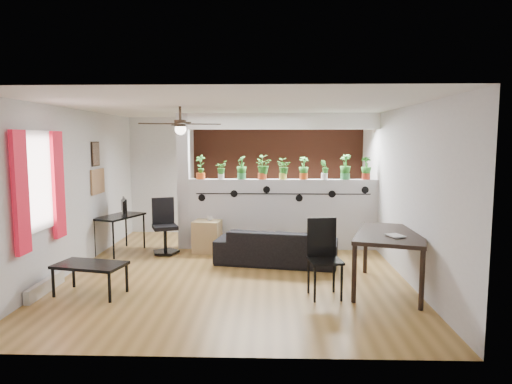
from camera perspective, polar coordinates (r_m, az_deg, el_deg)
name	(u,v)px	position (r m, az deg, el deg)	size (l,w,h in m)	color
room_shell	(235,190)	(7.26, -2.62, 0.20)	(6.30, 7.10, 2.90)	olive
partition_wall	(283,214)	(8.82, 3.35, -2.78)	(3.60, 0.18, 1.35)	#BCBCC1
ceiling_header	(283,121)	(8.71, 3.42, 8.82)	(3.60, 0.18, 0.30)	white
pier_column	(184,182)	(8.89, -9.03, 1.29)	(0.22, 0.20, 2.60)	#BCBCC1
brick_panel	(281,176)	(10.20, 3.15, 2.03)	(3.90, 0.05, 2.60)	#B05033
vine_decal	(283,194)	(8.67, 3.38, -0.24)	(3.31, 0.01, 0.30)	black
window_assembly	(39,184)	(6.78, -25.54, 0.89)	(0.09, 1.30, 1.55)	white
baseboard_heater	(45,286)	(7.04, -24.84, -10.67)	(0.08, 1.00, 0.18)	silver
corkboard	(98,181)	(8.76, -19.17, 1.26)	(0.03, 0.60, 0.45)	#9E714C
framed_art	(96,154)	(8.69, -19.42, 4.51)	(0.03, 0.34, 0.44)	#8C7259
ceiling_fan	(180,126)	(7.03, -9.43, 8.19)	(1.19, 1.19, 0.43)	black
potted_plant_0	(201,166)	(8.82, -6.95, 3.21)	(0.29, 0.26, 0.47)	#D75119
potted_plant_1	(221,169)	(8.77, -4.39, 2.86)	(0.18, 0.21, 0.36)	silver
potted_plant_2	(242,167)	(8.73, -1.81, 3.15)	(0.26, 0.28, 0.45)	#348F49
potted_plant_3	(262,167)	(8.72, 0.79, 3.19)	(0.31, 0.30, 0.46)	#C3461F
potted_plant_4	(283,168)	(8.72, 3.39, 3.00)	(0.25, 0.23, 0.40)	#DBDB4D
potted_plant_5	(304,167)	(8.74, 5.98, 3.07)	(0.26, 0.23, 0.43)	#DB5419
potted_plant_6	(324,169)	(8.78, 8.55, 2.85)	(0.19, 0.15, 0.37)	silver
potted_plant_7	(345,166)	(8.83, 11.11, 3.18)	(0.32, 0.30, 0.48)	#338C47
potted_plant_8	(366,167)	(8.90, 13.62, 3.01)	(0.24, 0.20, 0.44)	#B0301C
sofa	(277,247)	(7.83, 2.59, -6.88)	(1.94, 0.77, 0.57)	black
cube_shelf	(207,236)	(8.63, -6.12, -5.55)	(0.49, 0.44, 0.60)	#A38656
cup	(210,218)	(8.56, -5.82, -3.30)	(0.11, 0.11, 0.09)	gray
computer_desk	(120,219)	(8.88, -16.69, -3.25)	(0.82, 1.08, 0.70)	black
monitor	(122,210)	(9.00, -16.42, -2.14)	(0.05, 0.30, 0.17)	black
office_chair	(165,230)	(8.63, -11.36, -4.64)	(0.55, 0.56, 1.01)	black
dining_table	(391,239)	(6.67, 16.52, -5.62)	(1.31, 1.69, 0.81)	black
book	(390,236)	(6.35, 16.36, -5.33)	(0.18, 0.24, 0.02)	gray
folding_chair	(323,250)	(6.26, 8.40, -7.22)	(0.48, 0.48, 1.05)	black
coffee_table	(90,267)	(6.66, -20.03, -8.79)	(1.01, 0.70, 0.43)	black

